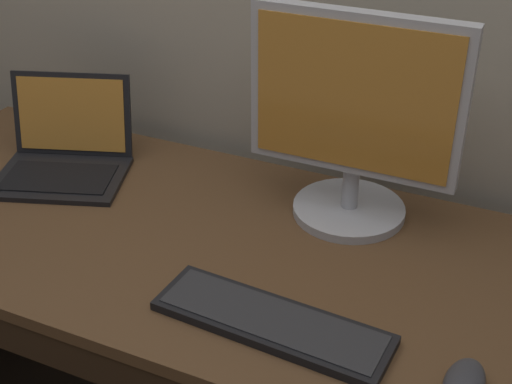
{
  "coord_description": "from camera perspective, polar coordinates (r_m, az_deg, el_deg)",
  "views": [
    {
      "loc": [
        0.57,
        -1.07,
        1.55
      ],
      "look_at": [
        0.08,
        0.0,
        0.85
      ],
      "focal_mm": 49.69,
      "sensor_mm": 36.0,
      "label": 1
    }
  ],
  "objects": [
    {
      "name": "desk",
      "position": [
        1.58,
        -3.1,
        -9.54
      ],
      "size": [
        1.75,
        0.72,
        0.71
      ],
      "color": "brown",
      "rests_on": "ground"
    },
    {
      "name": "computer_mouse",
      "position": [
        1.19,
        16.41,
        -14.57
      ],
      "size": [
        0.07,
        0.12,
        0.04
      ],
      "primitive_type": "ellipsoid",
      "rotation": [
        0.0,
        0.0,
        -0.07
      ],
      "color": "#38383D",
      "rests_on": "desk"
    },
    {
      "name": "external_monitor",
      "position": [
        1.46,
        7.89,
        5.84
      ],
      "size": [
        0.44,
        0.25,
        0.46
      ],
      "color": "#B7B7BC",
      "rests_on": "desk"
    },
    {
      "name": "laptop_black",
      "position": [
        1.78,
        -15.11,
        3.21
      ],
      "size": [
        0.37,
        0.35,
        0.21
      ],
      "color": "black",
      "rests_on": "desk"
    },
    {
      "name": "wired_keyboard",
      "position": [
        1.26,
        1.28,
        -10.43
      ],
      "size": [
        0.44,
        0.15,
        0.02
      ],
      "color": "black",
      "rests_on": "desk"
    }
  ]
}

